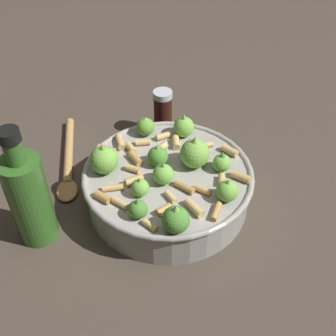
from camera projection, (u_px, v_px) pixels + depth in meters
name	position (u px, v px, depth m)	size (l,w,h in m)	color
ground_plane	(168.00, 200.00, 0.69)	(2.40, 2.40, 0.00)	#42382D
cooking_pan	(168.00, 183.00, 0.66)	(0.27, 0.27, 0.12)	#9E9993
pepper_shaker	(163.00, 113.00, 0.79)	(0.04, 0.04, 0.09)	#33140F
olive_oil_bottle	(29.00, 197.00, 0.58)	(0.06, 0.06, 0.20)	#336023
wooden_spoon	(68.00, 162.00, 0.75)	(0.09, 0.22, 0.02)	#B2844C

